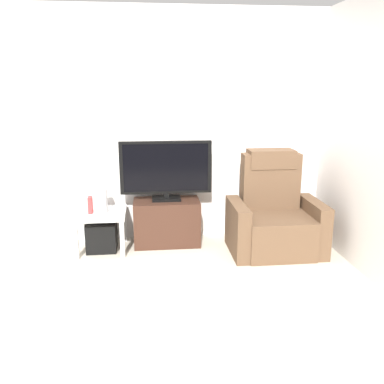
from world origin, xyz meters
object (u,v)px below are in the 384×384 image
(television, at_px, (166,169))
(game_console, at_px, (103,200))
(tv_stand, at_px, (167,222))
(book_upright, at_px, (90,205))
(recliner_armchair, at_px, (274,217))
(subwoofer_box, at_px, (102,236))
(side_table, at_px, (101,218))

(television, height_order, game_console, television)
(tv_stand, xyz_separation_m, book_upright, (-0.82, -0.12, 0.26))
(recliner_armchair, relative_size, game_console, 4.29)
(book_upright, bearing_deg, game_console, 12.53)
(subwoofer_box, bearing_deg, tv_stand, 8.21)
(game_console, bearing_deg, television, 9.35)
(side_table, distance_m, subwoofer_box, 0.21)
(side_table, xyz_separation_m, subwoofer_box, (0.00, 0.00, -0.21))
(recliner_armchair, xyz_separation_m, book_upright, (-1.98, 0.16, 0.15))
(television, distance_m, subwoofer_box, 1.02)
(recliner_armchair, height_order, game_console, recliner_armchair)
(side_table, distance_m, game_console, 0.20)
(tv_stand, height_order, side_table, tv_stand)
(recliner_armchair, height_order, side_table, recliner_armchair)
(side_table, xyz_separation_m, game_console, (0.04, 0.01, 0.19))
(recliner_armchair, distance_m, game_console, 1.87)
(recliner_armchair, distance_m, subwoofer_box, 1.90)
(recliner_armchair, distance_m, book_upright, 1.99)
(side_table, xyz_separation_m, book_upright, (-0.10, -0.02, 0.16))
(subwoofer_box, relative_size, book_upright, 1.79)
(television, relative_size, game_console, 4.02)
(tv_stand, xyz_separation_m, recliner_armchair, (1.16, -0.29, 0.11))
(recliner_armchair, distance_m, side_table, 1.89)
(book_upright, distance_m, game_console, 0.14)
(recliner_armchair, relative_size, book_upright, 6.05)
(side_table, bearing_deg, book_upright, -168.69)
(subwoofer_box, height_order, book_upright, book_upright)
(tv_stand, bearing_deg, recliner_armchair, -13.94)
(tv_stand, bearing_deg, television, 90.00)
(side_table, bearing_deg, recliner_armchair, -5.58)
(subwoofer_box, bearing_deg, recliner_armchair, -5.58)
(television, height_order, subwoofer_box, television)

